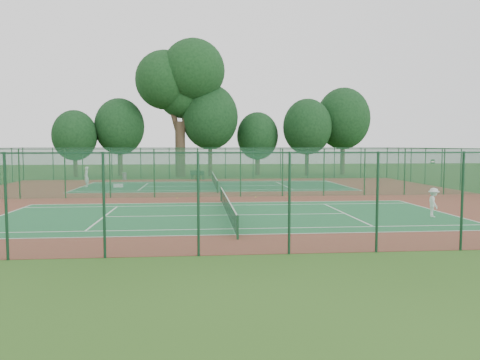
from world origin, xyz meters
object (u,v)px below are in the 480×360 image
(player_near, at_px, (434,202))
(big_tree, at_px, (181,80))
(trash_bin, at_px, (125,176))
(bench, at_px, (197,175))
(kit_bag, at_px, (118,186))
(player_far, at_px, (86,177))

(player_near, xyz_separation_m, big_tree, (-14.01, 33.61, 10.73))
(trash_bin, xyz_separation_m, big_tree, (5.91, 5.39, 11.09))
(bench, height_order, kit_bag, bench)
(bench, distance_m, kit_bag, 11.52)
(trash_bin, distance_m, big_tree, 13.68)
(player_near, xyz_separation_m, player_far, (-21.93, 19.52, 0.16))
(kit_bag, bearing_deg, bench, 39.45)
(bench, bearing_deg, player_far, -124.03)
(player_near, height_order, trash_bin, player_near)
(bench, relative_size, kit_bag, 1.99)
(player_near, bearing_deg, trash_bin, 47.90)
(bench, bearing_deg, player_near, -52.06)
(kit_bag, relative_size, big_tree, 0.05)
(player_far, xyz_separation_m, trash_bin, (2.01, 8.70, -0.51))
(player_near, xyz_separation_m, trash_bin, (-19.92, 28.22, -0.36))
(bench, bearing_deg, kit_bag, -112.65)
(player_near, bearing_deg, player_far, 61.01)
(big_tree, bearing_deg, trash_bin, -137.63)
(player_near, height_order, big_tree, big_tree)
(kit_bag, xyz_separation_m, big_tree, (5.07, 14.62, 11.34))
(bench, xyz_separation_m, big_tree, (-1.91, 5.47, 11.00))
(player_near, bearing_deg, bench, 35.95)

